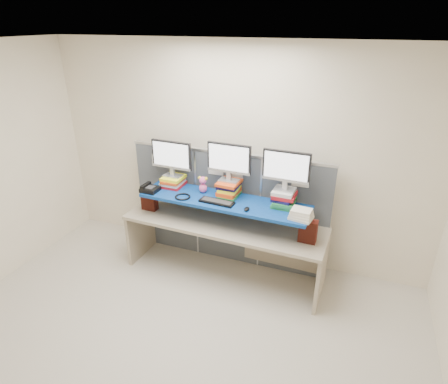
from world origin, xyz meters
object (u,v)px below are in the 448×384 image
at_px(monitor_center, 229,160).
at_px(monitor_left, 172,157).
at_px(keyboard, 217,202).
at_px(monitor_right, 286,168).
at_px(blue_board, 224,201).
at_px(desk_phone, 149,189).
at_px(desk, 224,233).

bearing_deg(monitor_center, monitor_left, -180.00).
bearing_deg(keyboard, monitor_center, 77.37).
distance_m(monitor_center, monitor_right, 0.67).
bearing_deg(blue_board, desk_phone, -172.23).
bearing_deg(monitor_right, blue_board, -170.17).
relative_size(blue_board, keyboard, 4.82).
distance_m(desk, monitor_right, 1.14).
height_order(desk, monitor_left, monitor_left).
height_order(monitor_right, keyboard, monitor_right).
xyz_separation_m(blue_board, monitor_center, (0.02, 0.12, 0.47)).
bearing_deg(keyboard, desk_phone, -176.45).
bearing_deg(desk, monitor_left, 171.00).
distance_m(monitor_right, keyboard, 0.88).
bearing_deg(monitor_left, monitor_right, -0.00).
height_order(monitor_center, desk_phone, monitor_center).
height_order(keyboard, desk_phone, desk_phone).
xyz_separation_m(desk, desk_phone, (-0.95, -0.10, 0.49)).
relative_size(monitor_right, keyboard, 1.25).
xyz_separation_m(desk, monitor_left, (-0.74, 0.14, 0.85)).
height_order(monitor_left, desk_phone, monitor_left).
bearing_deg(keyboard, blue_board, 68.76).
relative_size(blue_board, desk_phone, 9.58).
xyz_separation_m(monitor_center, desk_phone, (-0.96, -0.21, -0.42)).
xyz_separation_m(monitor_center, keyboard, (-0.07, -0.22, -0.44)).
xyz_separation_m(blue_board, monitor_left, (-0.74, 0.14, 0.41)).
xyz_separation_m(monitor_left, keyboard, (0.69, -0.25, -0.38)).
distance_m(desk, monitor_left, 1.14).
bearing_deg(monitor_right, monitor_center, 180.00).
distance_m(desk, keyboard, 0.48).
xyz_separation_m(desk, blue_board, (-0.00, 0.00, 0.43)).
distance_m(blue_board, monitor_right, 0.84).
bearing_deg(monitor_right, monitor_left, 180.00).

